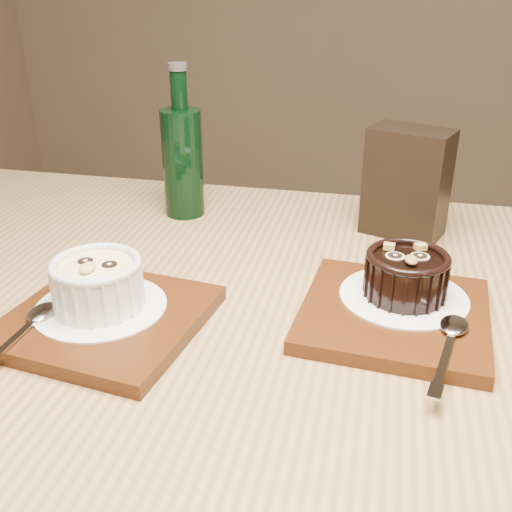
{
  "coord_description": "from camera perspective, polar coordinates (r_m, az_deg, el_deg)",
  "views": [
    {
      "loc": [
        -0.02,
        -0.38,
        1.07
      ],
      "look_at": [
        -0.15,
        0.13,
        0.81
      ],
      "focal_mm": 42.0,
      "sensor_mm": 36.0,
      "label": 1
    }
  ],
  "objects": [
    {
      "name": "tray_right",
      "position": [
        0.61,
        13.0,
        -5.45
      ],
      "size": [
        0.19,
        0.19,
        0.01
      ],
      "primitive_type": "cube",
      "rotation": [
        0.0,
        0.0,
        -0.05
      ],
      "color": "#49230C",
      "rests_on": "table"
    },
    {
      "name": "ramekin_white",
      "position": [
        0.6,
        -14.86,
        -2.37
      ],
      "size": [
        0.09,
        0.09,
        0.05
      ],
      "rotation": [
        0.0,
        0.0,
        -0.05
      ],
      "color": "silver",
      "rests_on": "doily_left"
    },
    {
      "name": "table",
      "position": [
        0.65,
        1.21,
        -13.6
      ],
      "size": [
        1.22,
        0.83,
        0.75
      ],
      "rotation": [
        0.0,
        0.0,
        0.03
      ],
      "color": "olive",
      "rests_on": "ground"
    },
    {
      "name": "ramekin_dark",
      "position": [
        0.62,
        14.13,
        -1.58
      ],
      "size": [
        0.08,
        0.08,
        0.05
      ],
      "rotation": [
        0.0,
        0.0,
        0.22
      ],
      "color": "black",
      "rests_on": "doily_right"
    },
    {
      "name": "spoon_left",
      "position": [
        0.59,
        -21.47,
        -6.66
      ],
      "size": [
        0.03,
        0.13,
        0.01
      ],
      "primitive_type": null,
      "rotation": [
        0.0,
        0.0,
        0.0
      ],
      "color": "#B6B9BF",
      "rests_on": "tray_left"
    },
    {
      "name": "doily_right",
      "position": [
        0.63,
        13.87,
        -3.74
      ],
      "size": [
        0.13,
        0.13,
        0.0
      ],
      "primitive_type": "cylinder",
      "color": "white",
      "rests_on": "tray_right"
    },
    {
      "name": "condiment_stand",
      "position": [
        0.8,
        14.17,
        6.78
      ],
      "size": [
        0.11,
        0.09,
        0.14
      ],
      "primitive_type": "cube",
      "rotation": [
        0.0,
        0.0,
        -0.32
      ],
      "color": "black",
      "rests_on": "table"
    },
    {
      "name": "doily_left",
      "position": [
        0.62,
        -14.57,
        -4.69
      ],
      "size": [
        0.13,
        0.13,
        0.0
      ],
      "primitive_type": "cylinder",
      "color": "white",
      "rests_on": "tray_left"
    },
    {
      "name": "spoon_right",
      "position": [
        0.56,
        17.88,
        -8.0
      ],
      "size": [
        0.05,
        0.14,
        0.01
      ],
      "primitive_type": null,
      "rotation": [
        0.0,
        0.0,
        -0.18
      ],
      "color": "#B6B9BF",
      "rests_on": "tray_right"
    },
    {
      "name": "tray_left",
      "position": [
        0.61,
        -14.07,
        -5.84
      ],
      "size": [
        0.2,
        0.2,
        0.01
      ],
      "primitive_type": "cube",
      "rotation": [
        0.0,
        0.0,
        -0.11
      ],
      "color": "#49230C",
      "rests_on": "table"
    },
    {
      "name": "green_bottle",
      "position": [
        0.84,
        -7.01,
        9.18
      ],
      "size": [
        0.06,
        0.06,
        0.21
      ],
      "color": "black",
      "rests_on": "table"
    }
  ]
}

